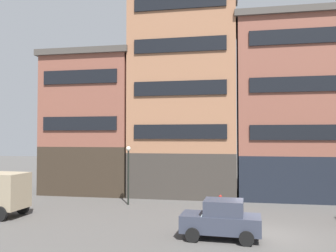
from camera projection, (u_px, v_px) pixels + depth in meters
ground_plane at (261, 235)px, 16.82m from camera, size 120.00×120.00×0.00m
building_far_left at (94, 123)px, 30.40m from camera, size 7.94×6.33×12.00m
building_center_left at (185, 91)px, 29.03m from camera, size 8.98×6.33×17.32m
building_center_right at (301, 107)px, 27.31m from camera, size 10.39×6.33×14.26m
sedan_dark at (221, 219)px, 16.13m from camera, size 3.78×2.02×1.83m
streetlamp_curbside at (128, 167)px, 24.28m from camera, size 0.32×0.32×4.12m
fire_hydrant_curbside at (220, 201)px, 23.39m from camera, size 0.24×0.24×0.83m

